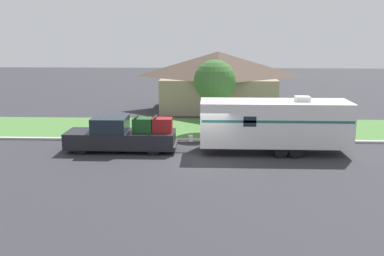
# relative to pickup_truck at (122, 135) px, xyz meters

# --- Properties ---
(ground_plane) EXTENTS (120.00, 120.00, 0.00)m
(ground_plane) POSITION_rel_pickup_truck_xyz_m (4.88, -1.36, -0.92)
(ground_plane) COLOR #2D2D33
(curb_strip) EXTENTS (80.00, 0.30, 0.14)m
(curb_strip) POSITION_rel_pickup_truck_xyz_m (4.88, 2.39, -0.85)
(curb_strip) COLOR #ADADA8
(curb_strip) RESTS_ON ground_plane
(lawn_strip) EXTENTS (80.00, 7.00, 0.03)m
(lawn_strip) POSITION_rel_pickup_truck_xyz_m (4.88, 6.04, -0.91)
(lawn_strip) COLOR #477538
(lawn_strip) RESTS_ON ground_plane
(house_across_street) EXTENTS (10.57, 7.83, 5.11)m
(house_across_street) POSITION_rel_pickup_truck_xyz_m (5.82, 14.18, 1.73)
(house_across_street) COLOR gray
(house_across_street) RESTS_ON ground_plane
(pickup_truck) EXTENTS (6.40, 2.03, 2.08)m
(pickup_truck) POSITION_rel_pickup_truck_xyz_m (0.00, 0.00, 0.00)
(pickup_truck) COLOR black
(pickup_truck) RESTS_ON ground_plane
(travel_trailer) EXTENTS (9.66, 2.47, 3.27)m
(travel_trailer) POSITION_rel_pickup_truck_xyz_m (8.78, -0.00, 0.81)
(travel_trailer) COLOR black
(travel_trailer) RESTS_ON ground_plane
(mailbox) EXTENTS (0.48, 0.20, 1.28)m
(mailbox) POSITION_rel_pickup_truck_xyz_m (13.03, 3.08, 0.06)
(mailbox) COLOR brown
(mailbox) RESTS_ON ground_plane
(tree_in_yard) EXTENTS (2.88, 2.88, 4.98)m
(tree_in_yard) POSITION_rel_pickup_truck_xyz_m (5.43, 5.12, 2.60)
(tree_in_yard) COLOR brown
(tree_in_yard) RESTS_ON ground_plane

